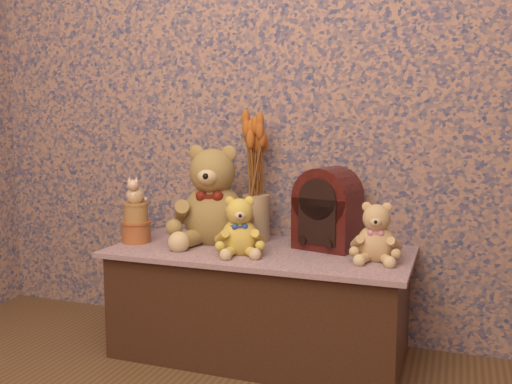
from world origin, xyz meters
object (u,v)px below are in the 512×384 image
(cat_figurine, at_px, (135,190))
(cathedral_radio, at_px, (328,208))
(teddy_medium, at_px, (240,223))
(teddy_small, at_px, (376,229))
(biscuit_tin_lower, at_px, (136,232))
(teddy_large, at_px, (214,191))
(ceramic_vase, at_px, (256,218))

(cat_figurine, bearing_deg, cathedral_radio, -3.28)
(cathedral_radio, height_order, cat_figurine, cathedral_radio)
(teddy_medium, height_order, teddy_small, teddy_medium)
(cathedral_radio, bearing_deg, teddy_small, -16.90)
(teddy_medium, xyz_separation_m, biscuit_tin_lower, (-0.49, 0.04, -0.08))
(cathedral_radio, distance_m, cat_figurine, 0.81)
(teddy_large, xyz_separation_m, cat_figurine, (-0.31, -0.12, 0.00))
(teddy_small, bearing_deg, cat_figurine, 176.94)
(ceramic_vase, bearing_deg, teddy_small, -17.78)
(teddy_large, xyz_separation_m, ceramic_vase, (0.16, 0.09, -0.12))
(cathedral_radio, bearing_deg, cat_figurine, -153.31)
(teddy_medium, bearing_deg, cat_figurine, 152.38)
(teddy_medium, bearing_deg, teddy_large, 116.02)
(biscuit_tin_lower, bearing_deg, ceramic_vase, 24.04)
(cathedral_radio, bearing_deg, biscuit_tin_lower, -153.31)
(teddy_small, distance_m, cathedral_radio, 0.26)
(teddy_small, bearing_deg, cathedral_radio, 143.26)
(teddy_large, xyz_separation_m, teddy_small, (0.70, -0.08, -0.11))
(ceramic_vase, bearing_deg, teddy_large, -149.38)
(biscuit_tin_lower, distance_m, cat_figurine, 0.18)
(teddy_medium, relative_size, biscuit_tin_lower, 2.00)
(teddy_large, relative_size, cathedral_radio, 1.34)
(teddy_small, bearing_deg, teddy_medium, -177.08)
(teddy_large, distance_m, teddy_small, 0.71)
(teddy_small, bearing_deg, ceramic_vase, 157.09)
(ceramic_vase, xyz_separation_m, biscuit_tin_lower, (-0.47, -0.21, -0.06))
(teddy_large, bearing_deg, cathedral_radio, -4.36)
(teddy_medium, xyz_separation_m, teddy_small, (0.52, 0.07, -0.00))
(teddy_large, relative_size, cat_figurine, 3.82)
(teddy_large, xyz_separation_m, biscuit_tin_lower, (-0.31, -0.12, -0.18))
(teddy_medium, bearing_deg, cathedral_radio, 10.79)
(teddy_small, relative_size, ceramic_vase, 1.18)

